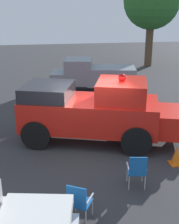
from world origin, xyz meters
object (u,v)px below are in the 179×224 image
lawn_chair_near_truck (39,113)px  traffic_cone (176,155)px  lawn_chair_spare (78,200)px  spectator_seated (41,111)px  lawn_chair_by_car (137,169)px  oak_tree_right (152,1)px  vintage_fire_truck (96,110)px  parked_pickup (94,75)px

lawn_chair_near_truck → traffic_cone: (4.00, 4.28, -0.28)m
lawn_chair_spare → spectator_seated: bearing=-173.3°
lawn_chair_by_car → lawn_chair_spare: same height
lawn_chair_by_car → oak_tree_right: size_ratio=0.14×
lawn_chair_near_truck → lawn_chair_spare: size_ratio=1.00×
lawn_chair_by_car → spectator_seated: size_ratio=0.79×
vintage_fire_truck → lawn_chair_by_car: 3.42m
spectator_seated → parked_pickup: bearing=148.4°
lawn_chair_near_truck → traffic_cone: 5.87m
lawn_chair_spare → lawn_chair_near_truck: bearing=-172.4°
traffic_cone → lawn_chair_spare: bearing=-57.2°
vintage_fire_truck → traffic_cone: 3.26m
vintage_fire_truck → lawn_chair_near_truck: 2.80m
parked_pickup → vintage_fire_truck: bearing=-9.7°
vintage_fire_truck → lawn_chair_near_truck: size_ratio=6.21×
parked_pickup → traffic_cone: 9.09m
lawn_chair_near_truck → parked_pickup: bearing=147.1°
parked_pickup → lawn_chair_near_truck: 5.97m
vintage_fire_truck → lawn_chair_near_truck: (-1.77, -2.08, -0.61)m
parked_pickup → traffic_cone: (9.00, 1.05, -0.68)m
lawn_chair_spare → oak_tree_right: bearing=155.6°
parked_pickup → spectator_seated: bearing=-31.6°
vintage_fire_truck → parked_pickup: vintage_fire_truck is taller
parked_pickup → oak_tree_right: oak_tree_right is taller
vintage_fire_truck → lawn_chair_near_truck: bearing=-130.4°
lawn_chair_by_car → oak_tree_right: oak_tree_right is taller
lawn_chair_near_truck → lawn_chair_by_car: 5.72m
lawn_chair_near_truck → traffic_cone: lawn_chair_near_truck is taller
lawn_chair_near_truck → vintage_fire_truck: bearing=49.6°
vintage_fire_truck → oak_tree_right: bearing=153.0°
oak_tree_right → traffic_cone: size_ratio=11.46×
lawn_chair_near_truck → lawn_chair_by_car: size_ratio=1.00×
traffic_cone → vintage_fire_truck: bearing=-135.3°
lawn_chair_near_truck → spectator_seated: size_ratio=0.79×
lawn_chair_spare → oak_tree_right: (-18.15, 8.23, 4.45)m
lawn_chair_near_truck → traffic_cone: size_ratio=1.61×
traffic_cone → oak_tree_right: bearing=163.3°
vintage_fire_truck → traffic_cone: size_ratio=9.97×
vintage_fire_truck → lawn_chair_near_truck: vintage_fire_truck is taller
vintage_fire_truck → spectator_seated: (-1.70, -1.97, -0.50)m
lawn_chair_near_truck → lawn_chair_spare: 6.28m
lawn_chair_near_truck → lawn_chair_spare: bearing=7.6°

